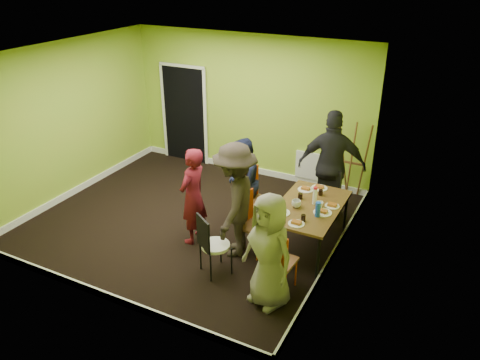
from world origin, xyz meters
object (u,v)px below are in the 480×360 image
(chair_back_end, at_px, (329,185))
(chair_bentwood, at_px, (211,242))
(easel, at_px, (353,162))
(person_left_near, at_px, (235,201))
(blue_bottle, at_px, (318,209))
(person_back_end, at_px, (332,166))
(thermos, at_px, (315,196))
(orange_bottle, at_px, (314,197))
(person_left_far, at_px, (242,182))
(chair_left_far, at_px, (254,195))
(person_front_end, at_px, (269,251))
(chair_front_end, at_px, (278,258))
(chair_left_near, at_px, (251,219))
(person_standing, at_px, (193,196))
(dining_table, at_px, (309,209))

(chair_back_end, distance_m, chair_bentwood, 2.40)
(easel, bearing_deg, person_left_near, -113.62)
(blue_bottle, height_order, person_back_end, person_back_end)
(thermos, bearing_deg, chair_back_end, 92.83)
(easel, relative_size, orange_bottle, 17.92)
(chair_back_end, height_order, person_left_far, person_left_far)
(orange_bottle, bearing_deg, chair_left_far, 178.47)
(person_front_end, bearing_deg, person_back_end, 110.59)
(blue_bottle, xyz_separation_m, person_left_far, (-1.46, 0.53, -0.12))
(chair_left_far, height_order, easel, easel)
(person_back_end, bearing_deg, blue_bottle, 85.23)
(chair_front_end, relative_size, chair_bentwood, 1.02)
(easel, bearing_deg, person_back_end, -102.14)
(chair_left_near, height_order, person_back_end, person_back_end)
(easel, xyz_separation_m, person_left_far, (-1.40, -1.63, -0.01))
(chair_left_near, xyz_separation_m, person_left_near, (-0.18, -0.15, 0.34))
(chair_back_end, height_order, thermos, thermos)
(chair_front_end, relative_size, person_standing, 0.61)
(person_left_near, relative_size, person_back_end, 0.93)
(person_standing, bearing_deg, person_left_far, 155.71)
(chair_back_end, bearing_deg, blue_bottle, 98.19)
(chair_left_near, distance_m, person_back_end, 1.76)
(chair_back_end, height_order, person_left_near, person_left_near)
(chair_left_near, relative_size, person_front_end, 0.61)
(dining_table, distance_m, chair_front_end, 1.17)
(dining_table, height_order, chair_front_end, chair_front_end)
(chair_back_end, relative_size, person_left_far, 0.62)
(easel, bearing_deg, thermos, -93.23)
(dining_table, relative_size, chair_bentwood, 1.61)
(dining_table, height_order, thermos, thermos)
(dining_table, relative_size, thermos, 6.11)
(chair_back_end, distance_m, person_left_far, 1.44)
(chair_left_far, distance_m, person_back_end, 1.38)
(person_standing, distance_m, person_back_end, 2.37)
(person_left_far, distance_m, person_back_end, 1.51)
(chair_back_end, xyz_separation_m, person_left_far, (-1.25, -0.70, 0.09))
(person_left_near, bearing_deg, chair_bentwood, -17.62)
(chair_left_far, height_order, chair_back_end, chair_left_far)
(chair_front_end, bearing_deg, person_left_far, 134.41)
(orange_bottle, relative_size, person_front_end, 0.05)
(chair_front_end, xyz_separation_m, thermos, (0.06, 1.24, 0.34))
(blue_bottle, height_order, person_left_near, person_left_near)
(orange_bottle, relative_size, person_left_near, 0.05)
(chair_left_far, bearing_deg, easel, 164.50)
(dining_table, xyz_separation_m, person_back_end, (-0.02, 1.13, 0.25))
(chair_front_end, relative_size, person_back_end, 0.50)
(thermos, bearing_deg, person_back_end, 93.58)
(chair_left_far, height_order, blue_bottle, chair_left_far)
(person_left_near, bearing_deg, thermos, 110.80)
(dining_table, xyz_separation_m, person_front_end, (-0.04, -1.39, 0.08))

